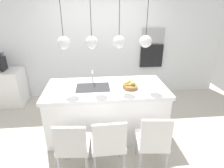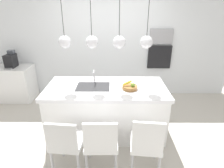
% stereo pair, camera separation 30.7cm
% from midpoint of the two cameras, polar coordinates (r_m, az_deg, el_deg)
% --- Properties ---
extents(floor, '(6.60, 6.60, 0.00)m').
position_cam_midpoint_polar(floor, '(3.61, 0.87, -13.84)').
color(floor, '#BCB7AD').
rests_on(floor, ground).
extents(back_wall, '(6.00, 0.10, 2.60)m').
position_cam_midpoint_polar(back_wall, '(4.63, 0.83, 12.15)').
color(back_wall, white).
rests_on(back_wall, ground).
extents(kitchen_island, '(2.04, 0.98, 0.88)m').
position_cam_midpoint_polar(kitchen_island, '(3.37, 0.91, -7.75)').
color(kitchen_island, white).
rests_on(kitchen_island, ground).
extents(sink_basin, '(0.56, 0.40, 0.02)m').
position_cam_midpoint_polar(sink_basin, '(3.17, -3.06, -0.94)').
color(sink_basin, '#2D2D30').
rests_on(sink_basin, kitchen_island).
extents(faucet, '(0.02, 0.17, 0.22)m').
position_cam_midpoint_polar(faucet, '(3.32, -2.90, 2.88)').
color(faucet, silver).
rests_on(faucet, kitchen_island).
extents(fruit_bowl, '(0.26, 0.25, 0.16)m').
position_cam_midpoint_polar(fruit_bowl, '(3.09, 8.31, -0.91)').
color(fruit_bowl, '#9E6B38').
rests_on(fruit_bowl, kitchen_island).
extents(side_counter, '(1.10, 0.60, 0.82)m').
position_cam_midpoint_polar(side_counter, '(5.11, -27.22, 0.22)').
color(side_counter, white).
rests_on(side_counter, ground).
extents(coffee_machine, '(0.20, 0.35, 0.38)m').
position_cam_midpoint_polar(coffee_machine, '(4.88, -26.95, 6.44)').
color(coffee_machine, black).
rests_on(coffee_machine, side_counter).
extents(microwave, '(0.54, 0.08, 0.34)m').
position_cam_midpoint_polar(microwave, '(4.70, 16.70, 13.79)').
color(microwave, '#9E9EA3').
rests_on(microwave, back_wall).
extents(oven, '(0.56, 0.08, 0.56)m').
position_cam_midpoint_polar(oven, '(4.80, 16.03, 7.91)').
color(oven, black).
rests_on(oven, back_wall).
extents(chair_near, '(0.45, 0.48, 0.87)m').
position_cam_midpoint_polar(chair_near, '(2.61, -10.35, -16.98)').
color(chair_near, silver).
rests_on(chair_near, ground).
extents(chair_middle, '(0.45, 0.44, 0.88)m').
position_cam_midpoint_polar(chair_middle, '(2.57, 0.18, -17.38)').
color(chair_middle, white).
rests_on(chair_middle, ground).
extents(chair_far, '(0.45, 0.48, 0.90)m').
position_cam_midpoint_polar(chair_far, '(2.64, 13.88, -17.12)').
color(chair_far, white).
rests_on(chair_far, ground).
extents(pendant_light_left, '(0.20, 0.20, 0.80)m').
position_cam_midpoint_polar(pendant_light_left, '(3.00, -11.36, 12.46)').
color(pendant_light_left, silver).
extents(pendant_light_center_left, '(0.20, 0.20, 0.80)m').
position_cam_midpoint_polar(pendant_light_center_left, '(2.95, -3.13, 12.68)').
color(pendant_light_center_left, silver).
extents(pendant_light_center_right, '(0.20, 0.20, 0.80)m').
position_cam_midpoint_polar(pendant_light_center_right, '(2.95, 5.24, 12.63)').
color(pendant_light_center_right, silver).
extents(pendant_light_right, '(0.20, 0.20, 0.80)m').
position_cam_midpoint_polar(pendant_light_right, '(3.02, 13.42, 12.34)').
color(pendant_light_right, silver).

